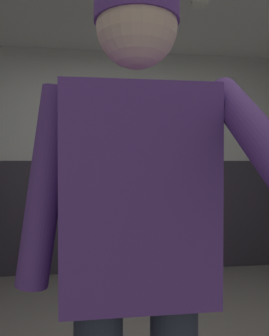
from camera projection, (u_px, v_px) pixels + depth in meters
wall_back at (114, 162)px, 3.94m from camera, size 4.95×0.12×2.57m
wainscot_band_back at (114, 216)px, 3.88m from camera, size 4.35×0.03×1.29m
downlight_far at (200, 3)px, 2.66m from camera, size 0.14×0.14×0.03m
urinal_left at (96, 207)px, 3.70m from camera, size 0.40×0.34×1.24m
urinal_middle at (162, 206)px, 3.80m from camera, size 0.40×0.34×1.24m
privacy_divider_panel at (130, 192)px, 3.68m from camera, size 0.04×0.40×0.90m
person at (137, 240)px, 0.95m from camera, size 0.64×0.60×1.78m
soap_dispenser at (125, 145)px, 3.85m from camera, size 0.10×0.07×0.18m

